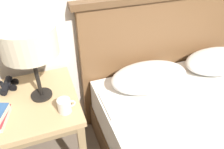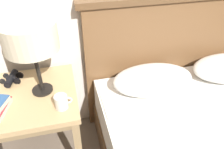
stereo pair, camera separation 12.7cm
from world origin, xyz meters
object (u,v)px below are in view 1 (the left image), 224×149
at_px(table_lamp, 29,42).
at_px(coffee_mug, 65,106).
at_px(nightstand, 31,111).
at_px(binoculars_pair, 7,85).

relative_size(table_lamp, coffee_mug, 4.47).
bearing_deg(nightstand, binoculars_pair, 124.83).
bearing_deg(coffee_mug, binoculars_pair, 133.13).
xyz_separation_m(table_lamp, binoculars_pair, (-0.20, 0.16, -0.35)).
bearing_deg(nightstand, table_lamp, 13.03).
height_order(binoculars_pair, coffee_mug, coffee_mug).
bearing_deg(coffee_mug, table_lamp, 121.86).
xyz_separation_m(nightstand, table_lamp, (0.08, 0.02, 0.46)).
distance_m(binoculars_pair, coffee_mug, 0.47).
xyz_separation_m(nightstand, coffee_mug, (0.20, -0.17, 0.13)).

